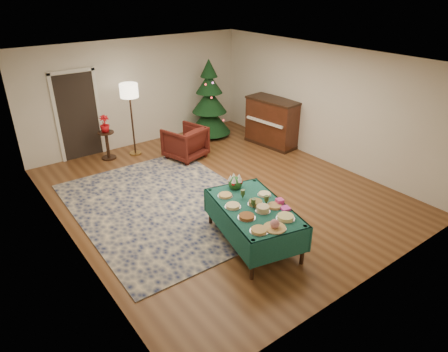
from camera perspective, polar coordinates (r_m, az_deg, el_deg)
room_shell at (r=7.76m, az=-0.79°, el=6.55°), size 7.00×7.00×7.00m
doorway at (r=10.19m, az=-20.14°, el=8.32°), size 1.08×0.04×2.16m
rug at (r=7.92m, az=-8.36°, el=-4.04°), size 3.26×4.24×0.02m
buffet_table at (r=6.52m, az=4.25°, el=-5.42°), size 1.41×1.97×0.69m
platter_0 at (r=5.85m, az=5.03°, el=-7.73°), size 0.28×0.28×0.04m
platter_1 at (r=5.92m, az=7.26°, el=-6.99°), size 0.34×0.34×0.15m
platter_2 at (r=6.18m, az=8.77°, el=-5.83°), size 0.29×0.29×0.06m
platter_3 at (r=6.14m, az=3.25°, el=-5.82°), size 0.28×0.28×0.05m
platter_4 at (r=6.31m, az=5.57°, el=-4.69°), size 0.24×0.24×0.09m
platter_5 at (r=6.46m, az=7.23°, el=-4.26°), size 0.26×0.26×0.04m
platter_6 at (r=6.40m, az=1.27°, el=-4.30°), size 0.26×0.26×0.05m
platter_7 at (r=6.49m, az=4.52°, el=-3.83°), size 0.26×0.26×0.07m
platter_8 at (r=6.78m, az=5.81°, el=-2.61°), size 0.24×0.24×0.04m
platter_9 at (r=6.72m, az=0.18°, el=-2.77°), size 0.26×0.26×0.04m
goblet_0 at (r=6.62m, az=2.70°, el=-2.59°), size 0.07×0.07×0.16m
goblet_1 at (r=6.47m, az=6.08°, el=-3.45°), size 0.07×0.07×0.16m
goblet_2 at (r=6.37m, az=4.20°, el=-3.88°), size 0.07×0.07×0.16m
napkin_stack at (r=6.42m, az=8.73°, el=-4.60°), size 0.17×0.17×0.04m
gift_box at (r=6.54m, az=7.95°, el=-3.65°), size 0.13×0.13×0.09m
centerpiece at (r=6.93m, az=1.62°, el=-0.84°), size 0.25×0.25×0.29m
armchair at (r=9.77m, az=-5.58°, el=5.00°), size 1.03×1.00×0.88m
floor_lamp at (r=9.88m, az=-13.37°, el=11.19°), size 0.43×0.43×1.78m
side_table at (r=10.12m, az=-16.30°, el=4.18°), size 0.39×0.39×0.69m
potted_plant at (r=9.96m, az=-16.64°, el=6.67°), size 0.23×0.41×0.23m
christmas_tree at (r=11.06m, az=-2.11°, el=10.48°), size 1.20×1.20×2.12m
piano at (r=10.58m, az=6.92°, el=7.57°), size 0.82×1.49×1.23m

